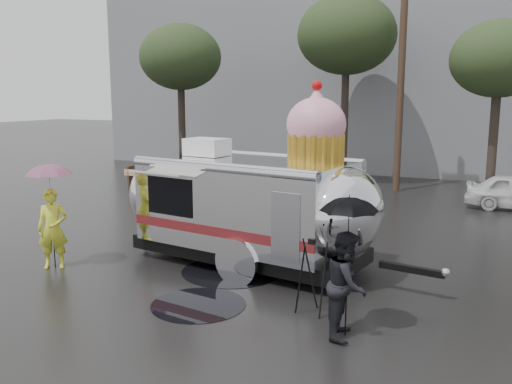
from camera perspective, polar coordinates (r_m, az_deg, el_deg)
The scene contains 14 objects.
ground at distance 10.96m, azimuth -12.50°, elevation -10.67°, with size 120.00×120.00×0.00m, color black.
puddles at distance 10.04m, azimuth 1.79°, elevation -12.38°, with size 7.63×6.04×0.01m.
grey_building at distance 33.84m, azimuth 6.83°, elevation 14.58°, with size 22.00×12.00×13.00m, color slate.
utility_pole at distance 22.47m, azimuth 15.03°, elevation 11.78°, with size 1.60×0.28×9.00m.
tree_left at distance 25.00m, azimuth -7.97°, elevation 13.81°, with size 3.64×3.64×6.95m.
tree_mid at distance 24.10m, azimuth 9.53°, elevation 15.95°, with size 4.20×4.20×8.03m.
tree_right at distance 21.18m, azimuth 24.23°, elevation 12.55°, with size 3.36×3.36×6.42m.
barricade_row at distance 21.86m, azimuth -8.66°, elevation 1.28°, with size 4.30×0.80×1.00m.
airstream_trailer at distance 12.30m, azimuth -0.48°, elevation -0.94°, with size 7.80×3.36×4.24m.
person_left at distance 12.98m, azimuth -20.61°, elevation -3.64°, with size 0.65×0.43×1.80m, color yellow.
umbrella_pink at distance 12.78m, azimuth -20.90°, elevation 1.05°, with size 1.25×1.25×2.40m.
person_right at distance 8.90m, azimuth 9.53°, elevation -9.57°, with size 0.83×0.46×1.74m, color black.
umbrella_black at distance 8.60m, azimuth 9.73°, elevation -2.86°, with size 1.13×1.13×2.32m.
tripod at distance 9.71m, azimuth 5.85°, elevation -8.21°, with size 0.53×0.57×1.39m.
Camera 1 is at (6.23, -8.15, 3.85)m, focal length 38.00 mm.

